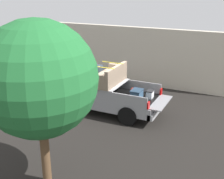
# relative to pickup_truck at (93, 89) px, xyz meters

# --- Properties ---
(ground_plane) EXTENTS (40.00, 40.00, 0.00)m
(ground_plane) POSITION_rel_pickup_truck_xyz_m (-0.37, -0.00, -0.99)
(ground_plane) COLOR black
(pickup_truck) EXTENTS (6.05, 2.06, 2.23)m
(pickup_truck) POSITION_rel_pickup_truck_xyz_m (0.00, 0.00, 0.00)
(pickup_truck) COLOR gray
(pickup_truck) RESTS_ON ground_plane
(building_facade) EXTENTS (11.91, 0.36, 3.32)m
(building_facade) POSITION_rel_pickup_truck_xyz_m (0.15, -4.43, 0.67)
(building_facade) COLOR beige
(building_facade) RESTS_ON ground_plane
(tree_background) EXTENTS (3.14, 3.14, 4.79)m
(tree_background) POSITION_rel_pickup_truck_xyz_m (-1.44, 5.41, 2.22)
(tree_background) COLOR brown
(tree_background) RESTS_ON ground_plane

